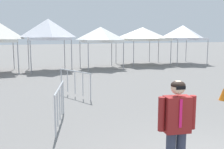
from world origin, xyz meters
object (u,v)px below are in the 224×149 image
at_px(canopy_tent_behind_right, 183,33).
at_px(traffic_cone_lot_center, 223,94).
at_px(canopy_tent_far_left, 101,35).
at_px(canopy_tent_left_of_center, 48,29).
at_px(crowd_barrier_by_lift, 75,78).
at_px(person_foreground, 177,125).
at_px(canopy_tent_behind_center, 143,34).
at_px(crowd_barrier_near_person, 59,98).

height_order(canopy_tent_behind_right, traffic_cone_lot_center, canopy_tent_behind_right).
relative_size(canopy_tent_far_left, traffic_cone_lot_center, 6.47).
relative_size(canopy_tent_left_of_center, canopy_tent_behind_right, 1.09).
height_order(canopy_tent_left_of_center, crowd_barrier_by_lift, canopy_tent_left_of_center).
relative_size(canopy_tent_behind_right, person_foreground, 1.86).
relative_size(canopy_tent_far_left, canopy_tent_behind_center, 0.86).
height_order(canopy_tent_behind_center, canopy_tent_behind_right, canopy_tent_behind_right).
distance_m(canopy_tent_far_left, canopy_tent_behind_right, 7.68).
bearing_deg(canopy_tent_behind_center, crowd_barrier_by_lift, -130.99).
distance_m(canopy_tent_left_of_center, crowd_barrier_near_person, 12.24).
distance_m(canopy_tent_behind_center, canopy_tent_behind_right, 3.65).
bearing_deg(traffic_cone_lot_center, crowd_barrier_near_person, -176.30).
bearing_deg(canopy_tent_behind_center, crowd_barrier_near_person, -126.93).
height_order(canopy_tent_far_left, traffic_cone_lot_center, canopy_tent_far_left).
bearing_deg(crowd_barrier_near_person, canopy_tent_behind_center, 53.07).
bearing_deg(canopy_tent_behind_center, canopy_tent_far_left, -166.66).
bearing_deg(canopy_tent_behind_center, person_foreground, -116.94).
distance_m(canopy_tent_behind_right, person_foreground, 19.99).
bearing_deg(crowd_barrier_by_lift, traffic_cone_lot_center, -28.20).
xyz_separation_m(canopy_tent_behind_right, crowd_barrier_near_person, (-13.18, -12.10, -1.93)).
height_order(canopy_tent_left_of_center, canopy_tent_far_left, canopy_tent_left_of_center).
height_order(person_foreground, crowd_barrier_by_lift, person_foreground).
bearing_deg(person_foreground, traffic_cone_lot_center, 38.94).
relative_size(canopy_tent_behind_right, traffic_cone_lot_center, 6.93).
distance_m(crowd_barrier_near_person, traffic_cone_lot_center, 6.42).
relative_size(canopy_tent_behind_right, crowd_barrier_by_lift, 1.68).
bearing_deg(canopy_tent_far_left, canopy_tent_behind_right, 2.28).
distance_m(canopy_tent_left_of_center, crowd_barrier_by_lift, 9.04).
distance_m(person_foreground, crowd_barrier_near_person, 3.99).
xyz_separation_m(canopy_tent_left_of_center, canopy_tent_far_left, (3.85, -0.15, -0.36)).
xyz_separation_m(canopy_tent_behind_center, person_foreground, (-8.42, -16.56, -1.54)).
bearing_deg(canopy_tent_left_of_center, canopy_tent_far_left, -2.29).
bearing_deg(crowd_barrier_near_person, traffic_cone_lot_center, 3.70).
distance_m(crowd_barrier_by_lift, traffic_cone_lot_center, 5.85).
bearing_deg(crowd_barrier_near_person, canopy_tent_far_left, 64.97).
distance_m(crowd_barrier_near_person, crowd_barrier_by_lift, 3.41).
xyz_separation_m(canopy_tent_behind_center, canopy_tent_behind_right, (3.59, -0.66, 0.11)).
relative_size(canopy_tent_left_of_center, crowd_barrier_by_lift, 1.83).
relative_size(canopy_tent_left_of_center, traffic_cone_lot_center, 7.55).
bearing_deg(traffic_cone_lot_center, crowd_barrier_by_lift, 151.80).
bearing_deg(crowd_barrier_near_person, canopy_tent_behind_right, 42.55).
height_order(person_foreground, traffic_cone_lot_center, person_foreground).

